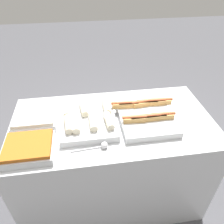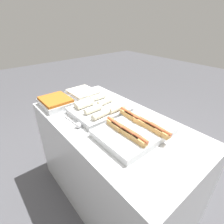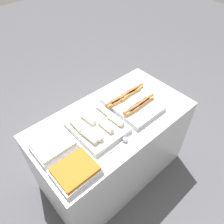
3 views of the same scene
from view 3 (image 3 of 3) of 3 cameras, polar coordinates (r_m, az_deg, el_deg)
The scene contains 7 objects.
ground_plane at distance 2.59m, azimuth 0.08°, elevation -15.00°, with size 12.00×12.00×0.00m, color #4C4C51.
counter at distance 2.22m, azimuth 0.09°, elevation -9.38°, with size 1.44×0.77×0.87m.
tray_hotdogs at distance 1.98m, azimuth 5.14°, elevation 2.45°, with size 0.46×0.50×0.10m.
tray_wraps at distance 1.78m, azimuth -4.03°, elevation -3.62°, with size 0.38×0.44×0.10m.
tray_side_front at distance 1.56m, azimuth -9.55°, elevation -14.94°, with size 0.30×0.25×0.07m.
tray_side_back at distance 1.71m, azimuth -15.07°, elevation -8.44°, with size 0.30×0.25×0.07m.
serving_spoon_near at distance 1.70m, azimuth 3.03°, elevation -7.61°, with size 0.23×0.04×0.04m.
Camera 3 is at (-0.87, -0.96, 2.24)m, focal length 35.00 mm.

